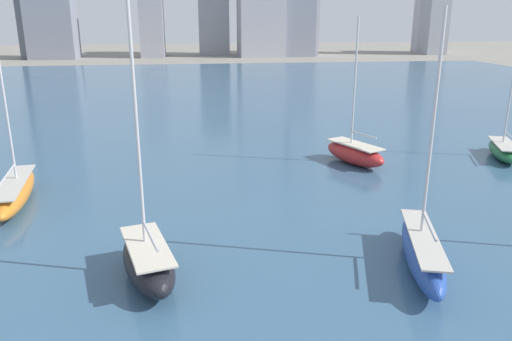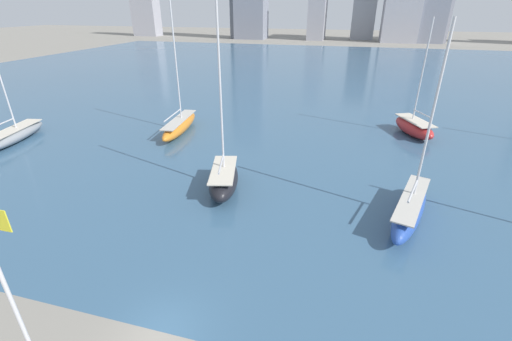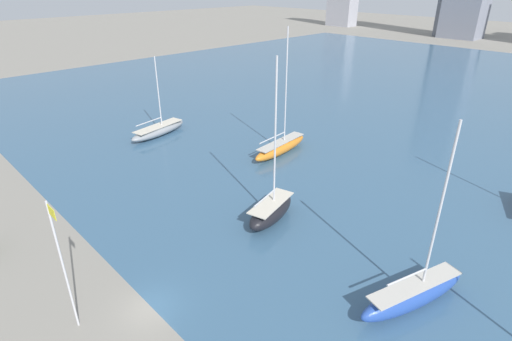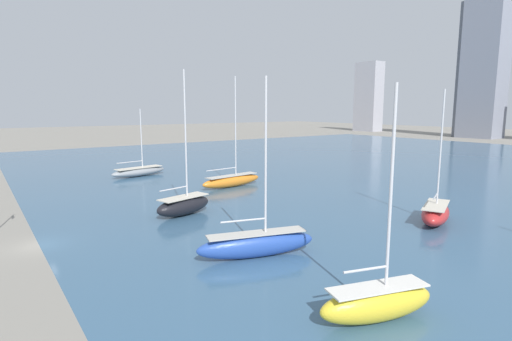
# 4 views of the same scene
# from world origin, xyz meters

# --- Properties ---
(ground_plane) EXTENTS (500.00, 500.00, 0.00)m
(ground_plane) POSITION_xyz_m (0.00, 0.00, 0.00)
(ground_plane) COLOR gray
(harbor_water) EXTENTS (180.00, 140.00, 0.00)m
(harbor_water) POSITION_xyz_m (0.00, 70.00, 0.00)
(harbor_water) COLOR #385B7A
(harbor_water) RESTS_ON ground_plane
(flag_pole) EXTENTS (1.24, 0.14, 9.94)m
(flag_pole) POSITION_xyz_m (-2.04, -4.50, 5.44)
(flag_pole) COLOR silver
(flag_pole) RESTS_ON ground_plane
(sailboat_gray) EXTENTS (4.40, 10.48, 11.72)m
(sailboat_gray) POSITION_xyz_m (-30.44, 19.43, 0.86)
(sailboat_gray) COLOR gray
(sailboat_gray) RESTS_ON harbor_water
(sailboat_red) EXTENTS (5.33, 7.73, 13.68)m
(sailboat_red) POSITION_xyz_m (16.08, 34.46, 1.09)
(sailboat_red) COLOR #B72828
(sailboat_red) RESTS_ON harbor_water
(sailboat_black) EXTENTS (4.16, 7.46, 15.91)m
(sailboat_black) POSITION_xyz_m (-2.02, 14.64, 1.17)
(sailboat_black) COLOR black
(sailboat_black) RESTS_ON harbor_water
(sailboat_blue) EXTENTS (4.52, 9.89, 14.19)m
(sailboat_blue) POSITION_xyz_m (13.11, 13.86, 1.11)
(sailboat_blue) COLOR #284CA8
(sailboat_blue) RESTS_ON harbor_water
(sailboat_orange) EXTENTS (3.17, 10.84, 16.49)m
(sailboat_orange) POSITION_xyz_m (-12.73, 27.64, 1.03)
(sailboat_orange) COLOR orange
(sailboat_orange) RESTS_ON harbor_water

